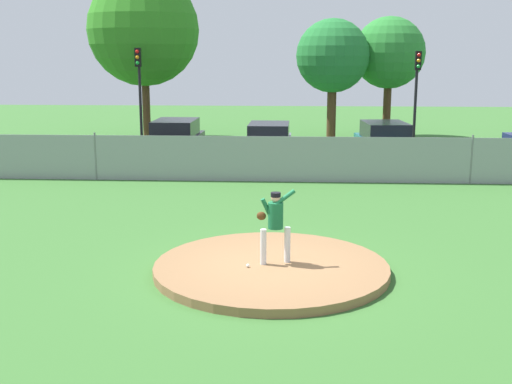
{
  "coord_description": "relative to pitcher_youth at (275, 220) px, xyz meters",
  "views": [
    {
      "loc": [
        0.41,
        -12.91,
        4.5
      ],
      "look_at": [
        -0.42,
        1.75,
        1.36
      ],
      "focal_mm": 44.9,
      "sensor_mm": 36.0,
      "label": 1
    }
  ],
  "objects": [
    {
      "name": "pitcher_youth",
      "position": [
        0.0,
        0.0,
        0.0
      ],
      "size": [
        0.82,
        0.32,
        1.6
      ],
      "color": "silver",
      "rests_on": "pitchers_mound"
    },
    {
      "name": "tree_tall_centre",
      "position": [
        -7.6,
        21.6,
        4.7
      ],
      "size": [
        5.92,
        5.92,
        8.81
      ],
      "color": "#4C331E",
      "rests_on": "ground_plane"
    },
    {
      "name": "tree_broad_left",
      "position": [
        2.46,
        22.13,
        3.33
      ],
      "size": [
        3.92,
        3.92,
        6.46
      ],
      "color": "#4C331E",
      "rests_on": "ground_plane"
    },
    {
      "name": "traffic_light_far",
      "position": [
        6.37,
        18.98,
        2.1
      ],
      "size": [
        0.28,
        0.46,
        4.72
      ],
      "color": "black",
      "rests_on": "ground_plane"
    },
    {
      "name": "parked_car_slate",
      "position": [
        -0.66,
        14.5,
        -0.34
      ],
      "size": [
        1.95,
        4.45,
        1.66
      ],
      "color": "slate",
      "rests_on": "ground_plane"
    },
    {
      "name": "traffic_light_near",
      "position": [
        -7.18,
        18.41,
        2.2
      ],
      "size": [
        0.28,
        0.46,
        4.87
      ],
      "color": "black",
      "rests_on": "ground_plane"
    },
    {
      "name": "parked_car_teal",
      "position": [
        4.29,
        14.55,
        -0.31
      ],
      "size": [
        2.21,
        4.64,
        1.73
      ],
      "color": "#146066",
      "rests_on": "ground_plane"
    },
    {
      "name": "traffic_cone_orange",
      "position": [
        -10.09,
        14.59,
        -0.87
      ],
      "size": [
        0.4,
        0.4,
        0.55
      ],
      "color": "orange",
      "rests_on": "asphalt_strip"
    },
    {
      "name": "parked_car_charcoal",
      "position": [
        -4.71,
        14.39,
        -0.28
      ],
      "size": [
        1.98,
        4.66,
        1.79
      ],
      "color": "#232328",
      "rests_on": "ground_plane"
    },
    {
      "name": "asphalt_strip",
      "position": [
        -0.07,
        14.44,
        -1.13
      ],
      "size": [
        44.0,
        7.0,
        0.01
      ],
      "primitive_type": "cube",
      "color": "#2B2B2D",
      "rests_on": "ground_plane"
    },
    {
      "name": "chainlink_fence",
      "position": [
        -0.07,
        9.94,
        -0.3
      ],
      "size": [
        34.09,
        0.07,
        1.76
      ],
      "color": "gray",
      "rests_on": "ground_plane"
    },
    {
      "name": "ground_plane",
      "position": [
        -0.07,
        5.94,
        -1.13
      ],
      "size": [
        80.0,
        80.0,
        0.0
      ],
      "primitive_type": "plane",
      "color": "#386B2D"
    },
    {
      "name": "baseball",
      "position": [
        -0.55,
        -0.31,
        -0.91
      ],
      "size": [
        0.07,
        0.07,
        0.07
      ],
      "primitive_type": "sphere",
      "color": "white",
      "rests_on": "pitchers_mound"
    },
    {
      "name": "pitchers_mound",
      "position": [
        -0.07,
        -0.06,
        -1.04
      ],
      "size": [
        4.97,
        4.97,
        0.18
      ],
      "primitive_type": "cylinder",
      "color": "olive",
      "rests_on": "ground_plane"
    },
    {
      "name": "tree_broad_right",
      "position": [
        5.64,
        23.46,
        3.5
      ],
      "size": [
        3.94,
        3.94,
        6.63
      ],
      "color": "#4C331E",
      "rests_on": "ground_plane"
    }
  ]
}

